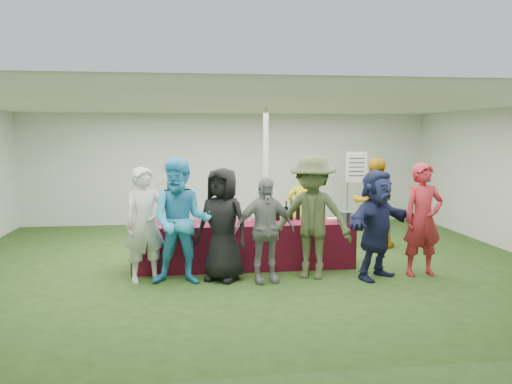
{
  "coord_description": "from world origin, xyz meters",
  "views": [
    {
      "loc": [
        -0.9,
        -8.28,
        2.19
      ],
      "look_at": [
        0.13,
        -0.21,
        1.25
      ],
      "focal_mm": 35.0,
      "sensor_mm": 36.0,
      "label": 1
    }
  ],
  "objects": [
    {
      "name": "ground",
      "position": [
        0.0,
        0.0,
        0.0
      ],
      "size": [
        60.0,
        60.0,
        0.0
      ],
      "primitive_type": "plane",
      "color": "#284719",
      "rests_on": "ground"
    },
    {
      "name": "tent",
      "position": [
        0.5,
        1.2,
        1.35
      ],
      "size": [
        10.0,
        10.0,
        10.0
      ],
      "color": "white",
      "rests_on": "ground"
    },
    {
      "name": "serving_table",
      "position": [
        -0.07,
        -0.21,
        0.38
      ],
      "size": [
        3.6,
        0.8,
        0.75
      ],
      "primitive_type": "cube",
      "color": "maroon",
      "rests_on": "ground"
    },
    {
      "name": "wine_bottles",
      "position": [
        0.57,
        -0.07,
        0.87
      ],
      "size": [
        0.72,
        0.16,
        0.32
      ],
      "color": "black",
      "rests_on": "serving_table"
    },
    {
      "name": "wine_glasses",
      "position": [
        -0.97,
        -0.48,
        0.86
      ],
      "size": [
        1.14,
        0.09,
        0.16
      ],
      "color": "silver",
      "rests_on": "serving_table"
    },
    {
      "name": "water_bottle",
      "position": [
        0.04,
        -0.13,
        0.85
      ],
      "size": [
        0.07,
        0.07,
        0.23
      ],
      "color": "silver",
      "rests_on": "serving_table"
    },
    {
      "name": "bar_towel",
      "position": [
        1.48,
        -0.16,
        0.77
      ],
      "size": [
        0.25,
        0.18,
        0.03
      ],
      "primitive_type": "cube",
      "color": "white",
      "rests_on": "serving_table"
    },
    {
      "name": "dump_bucket",
      "position": [
        1.57,
        -0.43,
        0.84
      ],
      "size": [
        0.25,
        0.25,
        0.18
      ],
      "primitive_type": "cylinder",
      "color": "slate",
      "rests_on": "serving_table"
    },
    {
      "name": "wine_list_sign",
      "position": [
        2.83,
        2.76,
        1.32
      ],
      "size": [
        0.5,
        0.03,
        1.8
      ],
      "color": "slate",
      "rests_on": "ground"
    },
    {
      "name": "staff_pourer",
      "position": [
        1.16,
        0.94,
        0.76
      ],
      "size": [
        0.59,
        0.42,
        1.53
      ],
      "primitive_type": "imported",
      "rotation": [
        0.0,
        0.0,
        3.05
      ],
      "color": "yellow",
      "rests_on": "ground"
    },
    {
      "name": "staff_back",
      "position": [
        2.61,
        0.99,
        0.87
      ],
      "size": [
        0.97,
        0.83,
        1.73
      ],
      "primitive_type": "imported",
      "rotation": [
        0.0,
        0.0,
        2.91
      ],
      "color": "#C88B0E",
      "rests_on": "ground"
    },
    {
      "name": "customer_0",
      "position": [
        -1.61,
        -0.84,
        0.86
      ],
      "size": [
        0.73,
        0.62,
        1.72
      ],
      "primitive_type": "imported",
      "rotation": [
        0.0,
        0.0,
        0.39
      ],
      "color": "silver",
      "rests_on": "ground"
    },
    {
      "name": "customer_1",
      "position": [
        -1.07,
        -1.03,
        0.93
      ],
      "size": [
        0.98,
        0.8,
        1.85
      ],
      "primitive_type": "imported",
      "rotation": [
        0.0,
        0.0,
        -0.12
      ],
      "color": "#2E9CD3",
      "rests_on": "ground"
    },
    {
      "name": "customer_2",
      "position": [
        -0.47,
        -0.91,
        0.85
      ],
      "size": [
        0.99,
        0.89,
        1.7
      ],
      "primitive_type": "imported",
      "rotation": [
        0.0,
        0.0,
        -0.54
      ],
      "color": "black",
      "rests_on": "ground"
    },
    {
      "name": "customer_3",
      "position": [
        0.15,
        -1.09,
        0.79
      ],
      "size": [
        0.97,
        0.51,
        1.58
      ],
      "primitive_type": "imported",
      "rotation": [
        0.0,
        0.0,
        0.14
      ],
      "color": "gray",
      "rests_on": "ground"
    },
    {
      "name": "customer_4",
      "position": [
        0.9,
        -0.97,
        0.94
      ],
      "size": [
        1.4,
        1.16,
        1.88
      ],
      "primitive_type": "imported",
      "rotation": [
        0.0,
        0.0,
        -0.45
      ],
      "color": "#3E4928",
      "rests_on": "ground"
    },
    {
      "name": "customer_5",
      "position": [
        1.86,
        -1.12,
        0.84
      ],
      "size": [
        1.57,
        1.26,
        1.67
      ],
      "primitive_type": "imported",
      "rotation": [
        0.0,
        0.0,
        0.58
      ],
      "color": "#1B2146",
      "rests_on": "ground"
    },
    {
      "name": "customer_6",
      "position": [
        2.63,
        -1.05,
        0.88
      ],
      "size": [
        0.67,
        0.46,
        1.76
      ],
      "primitive_type": "imported",
      "rotation": [
        0.0,
        0.0,
        0.06
      ],
      "color": "#A7212A",
      "rests_on": "ground"
    }
  ]
}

